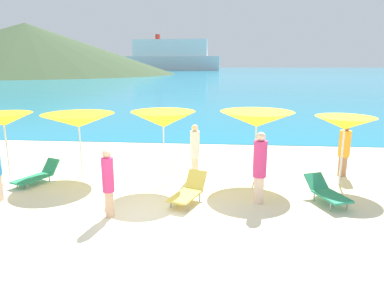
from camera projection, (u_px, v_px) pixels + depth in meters
ground_plane at (188, 138)px, 18.11m from camera, size 50.00×100.00×0.30m
ocean_water at (221, 70)px, 229.76m from camera, size 650.00×440.00×0.02m
headland_hill at (27, 49)px, 128.82m from camera, size 110.05×110.05×18.58m
umbrella_0 at (3, 120)px, 11.25m from camera, size 1.93×1.93×2.06m
umbrella_1 at (79, 120)px, 11.06m from camera, size 2.40×2.40×2.08m
umbrella_2 at (163, 119)px, 10.21m from camera, size 2.09×2.09×2.26m
umbrella_3 at (257, 119)px, 10.51m from camera, size 2.39×2.39×2.22m
umbrella_4 at (345, 123)px, 10.23m from camera, size 1.78×1.78×2.10m
lounge_chair_0 at (326, 191)px, 9.20m from camera, size 1.03×1.53×0.63m
lounge_chair_2 at (189, 191)px, 9.24m from camera, size 1.00×1.49×0.73m
lounge_chair_3 at (38, 175)px, 10.79m from camera, size 1.05×1.56×0.63m
beachgoer_0 at (108, 181)px, 8.22m from camera, size 0.28×0.28×1.68m
beachgoer_1 at (344, 149)px, 11.33m from camera, size 0.37×0.37×1.72m
beachgoer_2 at (195, 149)px, 11.16m from camera, size 0.30×0.30×1.75m
beachgoer_4 at (260, 166)px, 9.02m from camera, size 0.35×0.35×1.93m
cruise_ship at (170, 57)px, 214.79m from camera, size 61.55×11.18×21.69m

